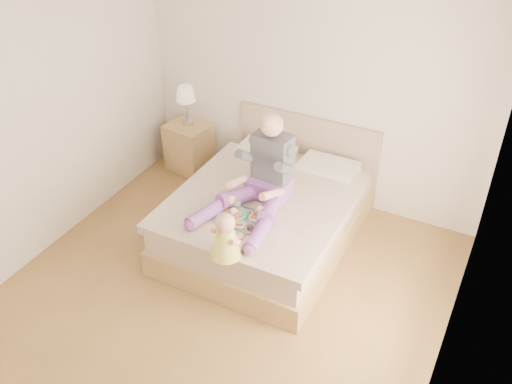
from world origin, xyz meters
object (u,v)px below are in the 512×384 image
at_px(bed, 269,213).
at_px(nightstand, 189,147).
at_px(tray, 242,216).
at_px(baby, 226,239).
at_px(adult, 262,179).

relative_size(bed, nightstand, 3.57).
distance_m(nightstand, tray, 2.05).
bearing_deg(bed, tray, -91.64).
bearing_deg(baby, nightstand, 147.70).
bearing_deg(tray, baby, -75.03).
bearing_deg(nightstand, adult, -26.13).
bearing_deg(nightstand, bed, -20.16).
bearing_deg(adult, baby, -79.11).
height_order(nightstand, baby, baby).
bearing_deg(adult, tray, -91.96).
xyz_separation_m(nightstand, adult, (1.54, -1.03, 0.58)).
height_order(adult, baby, adult).
xyz_separation_m(bed, nightstand, (-1.52, 0.80, -0.01)).
height_order(bed, baby, baby).
distance_m(bed, adult, 0.61).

